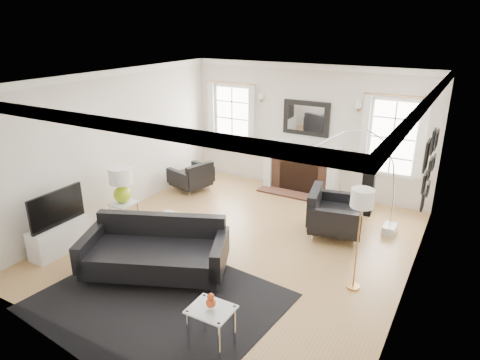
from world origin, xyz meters
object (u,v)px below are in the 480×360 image
Objects in this scene: coffee_table at (171,224)px; arc_floor_lamp at (354,179)px; sofa at (156,251)px; gourd_lamp at (121,183)px; fireplace at (301,169)px; armchair_right at (333,215)px; armchair_left at (193,177)px.

arc_floor_lamp is (2.67, 1.65, 0.78)m from coffee_table.
sofa is 3.43× the size of gourd_lamp.
coffee_table is at bearing 116.36° from sofa.
gourd_lamp is at bearing -124.08° from fireplace.
fireplace reaches higher than sofa.
arc_floor_lamp reaches higher than fireplace.
armchair_right is at bearing -176.79° from arc_floor_lamp.
gourd_lamp is at bearing -155.46° from armchair_right.
sofa is 1.97× the size of armchair_right.
armchair_left is at bearing 88.52° from gourd_lamp.
armchair_left is 0.48× the size of arc_floor_lamp.
arc_floor_lamp is at bearing 3.21° from armchair_right.
coffee_table is at bearing -2.01° from gourd_lamp.
arc_floor_lamp is at bearing -7.62° from armchair_left.
arc_floor_lamp reaches higher than armchair_right.
gourd_lamp is (-1.13, 0.04, 0.54)m from coffee_table.
sofa is at bearing -31.20° from gourd_lamp.
gourd_lamp is at bearing 177.99° from coffee_table.
arc_floor_lamp reaches higher than armchair_left.
fireplace is 2.11m from armchair_right.
gourd_lamp is at bearing 148.80° from sofa.
fireplace is at bearing 134.31° from arc_floor_lamp.
armchair_left is 1.46× the size of gourd_lamp.
gourd_lamp is 4.14m from arc_floor_lamp.
sofa is 1.92m from gourd_lamp.
fireplace is 2.36m from arc_floor_lamp.
gourd_lamp reaches higher than armchair_right.
sofa is 2.89× the size of coffee_table.
armchair_left is 2.41m from coffee_table.
fireplace is 3.47m from coffee_table.
sofa reaches higher than coffee_table.
sofa is (-0.61, -4.22, -0.17)m from fireplace.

